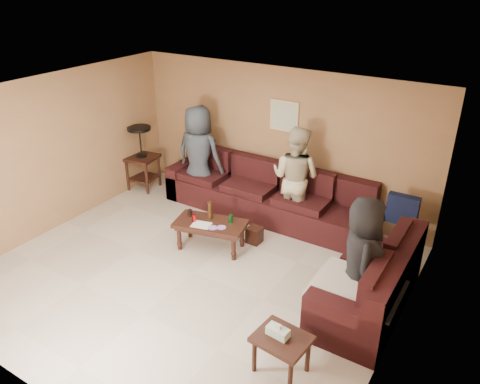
{
  "coord_description": "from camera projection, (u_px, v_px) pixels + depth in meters",
  "views": [
    {
      "loc": [
        3.48,
        -4.31,
        3.96
      ],
      "look_at": [
        0.25,
        0.85,
        1.0
      ],
      "focal_mm": 35.0,
      "sensor_mm": 36.0,
      "label": 1
    }
  ],
  "objects": [
    {
      "name": "room",
      "position": [
        188.0,
        165.0,
        5.95
      ],
      "size": [
        5.6,
        5.5,
        2.5
      ],
      "color": "#BFB4A2",
      "rests_on": "ground"
    },
    {
      "name": "sectional_sofa",
      "position": [
        293.0,
        223.0,
        7.31
      ],
      "size": [
        4.65,
        2.9,
        0.97
      ],
      "color": "#341113",
      "rests_on": "ground"
    },
    {
      "name": "coffee_table",
      "position": [
        210.0,
        226.0,
        7.12
      ],
      "size": [
        1.18,
        0.78,
        0.73
      ],
      "rotation": [
        0.0,
        0.0,
        0.23
      ],
      "color": "black",
      "rests_on": "ground"
    },
    {
      "name": "end_table_left",
      "position": [
        142.0,
        157.0,
        8.96
      ],
      "size": [
        0.62,
        0.62,
        1.25
      ],
      "rotation": [
        0.0,
        0.0,
        0.15
      ],
      "color": "black",
      "rests_on": "ground"
    },
    {
      "name": "side_table_right",
      "position": [
        281.0,
        342.0,
        4.9
      ],
      "size": [
        0.61,
        0.52,
        0.61
      ],
      "rotation": [
        0.0,
        0.0,
        -0.1
      ],
      "color": "black",
      "rests_on": "ground"
    },
    {
      "name": "waste_bin",
      "position": [
        254.0,
        235.0,
        7.37
      ],
      "size": [
        0.22,
        0.22,
        0.26
      ],
      "primitive_type": "cube",
      "rotation": [
        0.0,
        0.0,
        -0.02
      ],
      "color": "black",
      "rests_on": "ground"
    },
    {
      "name": "wall_art",
      "position": [
        284.0,
        116.0,
        7.78
      ],
      "size": [
        0.52,
        0.04,
        0.52
      ],
      "color": "tan",
      "rests_on": "ground"
    },
    {
      "name": "person_left",
      "position": [
        199.0,
        155.0,
        8.37
      ],
      "size": [
        0.93,
        0.65,
        1.8
      ],
      "primitive_type": "imported",
      "rotation": [
        0.0,
        0.0,
        3.23
      ],
      "color": "#303843",
      "rests_on": "ground"
    },
    {
      "name": "person_middle",
      "position": [
        295.0,
        178.0,
        7.57
      ],
      "size": [
        0.86,
        0.68,
        1.73
      ],
      "primitive_type": "imported",
      "rotation": [
        0.0,
        0.0,
        3.11
      ],
      "color": "beige",
      "rests_on": "ground"
    },
    {
      "name": "person_right",
      "position": [
        361.0,
        259.0,
        5.58
      ],
      "size": [
        0.78,
        0.92,
        1.61
      ],
      "primitive_type": "imported",
      "rotation": [
        0.0,
        0.0,
        1.98
      ],
      "color": "black",
      "rests_on": "ground"
    }
  ]
}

